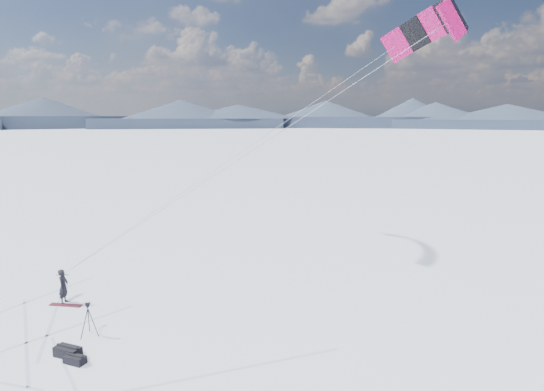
% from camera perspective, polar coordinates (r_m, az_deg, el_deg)
% --- Properties ---
extents(ground, '(1800.00, 1800.00, 0.00)m').
position_cam_1_polar(ground, '(20.29, -25.66, -15.97)').
color(ground, white).
extents(horizon_hills, '(704.00, 704.00, 9.96)m').
position_cam_1_polar(horizon_hills, '(18.88, -26.65, -4.04)').
color(horizon_hills, '#1B2635').
rests_on(horizon_hills, ground).
extents(snow_tracks, '(17.62, 14.39, 0.01)m').
position_cam_1_polar(snow_tracks, '(20.10, -28.26, -16.43)').
color(snow_tracks, '#AAB6D3').
rests_on(snow_tracks, ground).
extents(snowkiter, '(0.49, 0.65, 1.61)m').
position_cam_1_polar(snowkiter, '(23.66, -24.56, -12.14)').
color(snowkiter, black).
rests_on(snowkiter, ground).
extents(snowboard, '(1.54, 0.33, 0.04)m').
position_cam_1_polar(snowboard, '(23.32, -24.45, -12.41)').
color(snowboard, maroon).
rests_on(snowboard, ground).
extents(tripod, '(0.61, 0.70, 1.37)m').
position_cam_1_polar(tripod, '(19.68, -22.05, -13.69)').
color(tripod, black).
rests_on(tripod, ground).
extents(gear_bag_a, '(1.04, 0.64, 0.43)m').
position_cam_1_polar(gear_bag_a, '(18.75, -24.26, -17.43)').
color(gear_bag_a, black).
rests_on(gear_bag_a, ground).
extents(gear_bag_b, '(0.82, 0.51, 0.35)m').
position_cam_1_polar(gear_bag_b, '(18.23, -23.51, -18.33)').
color(gear_bag_b, black).
rests_on(gear_bag_b, ground).
extents(power_kite, '(17.67, 7.27, 12.12)m').
position_cam_1_polar(power_kite, '(22.37, 19.42, 19.38)').
color(power_kite, '#CB0E61').
rests_on(power_kite, ground).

